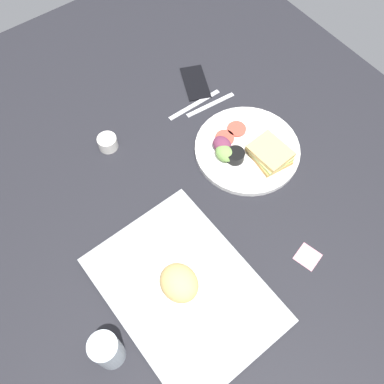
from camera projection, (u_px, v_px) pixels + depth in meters
The scene contains 10 objects.
ground_plane at pixel (205, 201), 117.36cm from camera, with size 190.00×150.00×3.00cm, color black.
serving_tray at pixel (184, 290), 102.87cm from camera, with size 45.00×33.00×1.60cm, color #9EA0A3.
bread_plate_near at pixel (180, 284), 100.10cm from camera, with size 20.76×20.76×8.16cm.
plate_with_salad at pixel (248, 150), 121.94cm from camera, with size 30.54×30.54×5.40cm.
drinking_glass at pixel (107, 351), 91.08cm from camera, with size 6.49×6.49×12.22cm, color silver.
espresso_cup at pixel (108, 143), 122.71cm from camera, with size 5.60×5.60×4.00cm, color silver.
fork at pixel (211, 105), 131.89cm from camera, with size 17.00×1.40×0.50cm, color #B7B7BC.
knife at pixel (195, 105), 131.91cm from camera, with size 19.00×1.40×0.50cm, color #B7B7BC.
cell_phone at pixel (195, 82), 136.22cm from camera, with size 14.40×7.20×0.80cm, color black.
sticky_note at pixel (308, 257), 107.82cm from camera, with size 5.60×5.60×0.12cm, color pink.
Camera 1 is at (-41.86, 35.40, 102.36)cm, focal length 39.58 mm.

